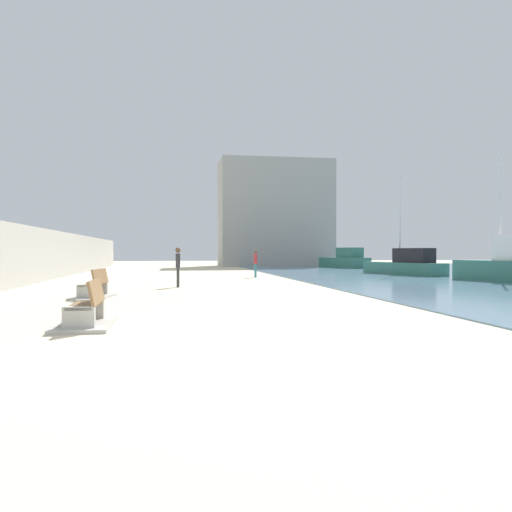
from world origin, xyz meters
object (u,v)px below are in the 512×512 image
at_px(person_walking, 256,261).
at_px(boat_outer, 406,265).
at_px(boat_nearest, 508,265).
at_px(person_standing, 178,264).
at_px(bench_far, 94,291).
at_px(bench_near, 86,315).
at_px(boat_far_left, 345,260).

relative_size(person_walking, boat_outer, 0.24).
bearing_deg(boat_nearest, person_walking, 148.29).
distance_m(person_standing, boat_nearest, 16.39).
distance_m(bench_far, boat_outer, 22.29).
bearing_deg(boat_nearest, bench_far, -164.39).
bearing_deg(boat_outer, person_walking, -174.58).
bearing_deg(bench_far, bench_near, -82.91).
bearing_deg(person_walking, boat_far_left, 54.16).
relative_size(bench_near, person_standing, 1.21).
bearing_deg(boat_outer, person_standing, -149.27).
bearing_deg(person_walking, bench_far, -120.99).
bearing_deg(boat_far_left, bench_near, -117.19).
height_order(person_standing, boat_outer, boat_outer).
bearing_deg(bench_far, boat_outer, 37.41).
bearing_deg(boat_outer, boat_nearest, -79.51).
relative_size(bench_near, boat_outer, 0.31).
bearing_deg(bench_near, bench_far, 97.09).
bearing_deg(boat_outer, bench_far, -142.59).
height_order(boat_nearest, boat_outer, boat_outer).
distance_m(person_walking, boat_nearest, 13.71).
bearing_deg(boat_nearest, boat_far_left, 91.54).
bearing_deg(bench_near, person_standing, 80.05).
height_order(person_walking, person_standing, person_standing).
xyz_separation_m(person_walking, person_standing, (-4.72, -7.87, 0.06)).
bearing_deg(boat_outer, bench_near, -129.79).
height_order(boat_far_left, boat_nearest, boat_nearest).
distance_m(boat_far_left, boat_outer, 14.37).
xyz_separation_m(bench_near, boat_nearest, (18.38, 12.08, 0.67)).
distance_m(person_standing, boat_outer, 17.29).
relative_size(bench_far, person_standing, 1.28).
distance_m(bench_near, bench_far, 6.76).
bearing_deg(bench_near, boat_far_left, 62.81).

